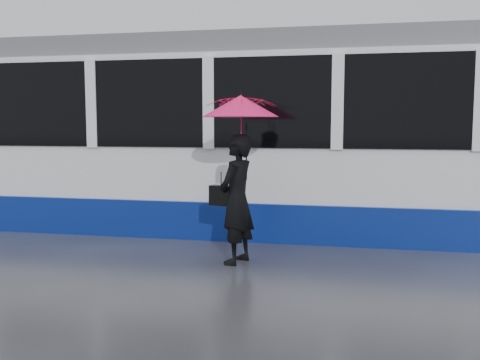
# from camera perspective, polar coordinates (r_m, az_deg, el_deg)

# --- Properties ---
(ground) EXTENTS (90.00, 90.00, 0.00)m
(ground) POSITION_cam_1_polar(r_m,az_deg,el_deg) (7.22, 5.16, -9.03)
(ground) COLOR #2C2C31
(ground) RESTS_ON ground
(rails) EXTENTS (34.00, 1.51, 0.02)m
(rails) POSITION_cam_1_polar(r_m,az_deg,el_deg) (9.65, 6.89, -5.17)
(rails) COLOR #3F3D38
(rails) RESTS_ON ground
(woman) EXTENTS (0.58, 0.72, 1.74)m
(woman) POSITION_cam_1_polar(r_m,az_deg,el_deg) (7.15, -0.34, -2.05)
(woman) COLOR black
(woman) RESTS_ON ground
(umbrella) EXTENTS (1.27, 1.27, 1.17)m
(umbrella) POSITION_cam_1_polar(r_m,az_deg,el_deg) (7.07, 0.05, 6.28)
(umbrella) COLOR #F31487
(umbrella) RESTS_ON ground
(handbag) EXTENTS (0.34, 0.22, 0.45)m
(handbag) POSITION_cam_1_polar(r_m,az_deg,el_deg) (7.21, -2.02, -1.65)
(handbag) COLOR black
(handbag) RESTS_ON ground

